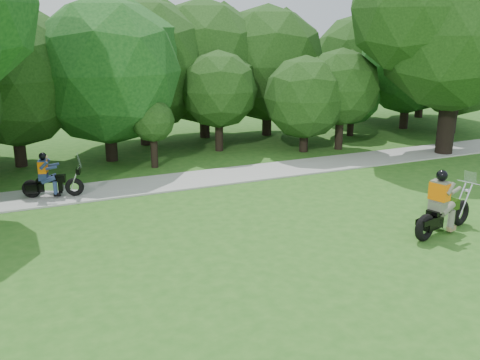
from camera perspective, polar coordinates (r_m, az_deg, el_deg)
ground at (r=14.01m, az=11.30°, el=-7.71°), size 100.00×100.00×0.00m
walkway at (r=20.64m, az=-1.48°, el=0.45°), size 60.00×2.20×0.06m
tree_line at (r=26.02m, az=-7.57°, el=11.56°), size 39.42×11.87×7.16m
big_tree_east at (r=25.68m, az=21.58°, el=15.99°), size 9.07×6.89×10.46m
chopper_motorcycle at (r=15.78m, az=20.72°, el=-3.04°), size 2.59×1.14×1.88m
touring_motorcycle at (r=18.93m, az=-19.75°, el=-0.10°), size 1.99×0.97×1.54m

